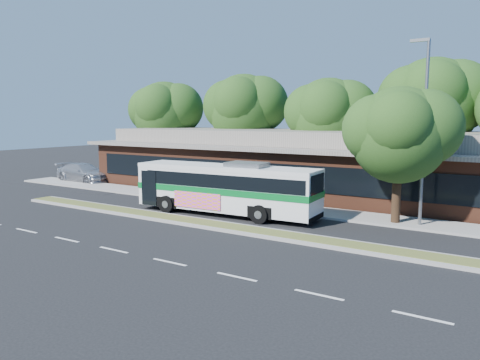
{
  "coord_description": "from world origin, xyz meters",
  "views": [
    {
      "loc": [
        14.37,
        -17.79,
        5.38
      ],
      "look_at": [
        0.76,
        3.34,
        2.0
      ],
      "focal_mm": 35.0,
      "sensor_mm": 36.0,
      "label": 1
    }
  ],
  "objects_px": {
    "lamp_post": "(424,127)",
    "sedan": "(84,173)",
    "transit_bus": "(226,185)",
    "sidewalk_tree": "(407,133)"
  },
  "relations": [
    {
      "from": "lamp_post",
      "to": "sidewalk_tree",
      "type": "bearing_deg",
      "value": 178.33
    },
    {
      "from": "transit_bus",
      "to": "sidewalk_tree",
      "type": "bearing_deg",
      "value": 13.54
    },
    {
      "from": "lamp_post",
      "to": "sedan",
      "type": "distance_m",
      "value": 27.66
    },
    {
      "from": "lamp_post",
      "to": "sidewalk_tree",
      "type": "distance_m",
      "value": 0.83
    },
    {
      "from": "lamp_post",
      "to": "sidewalk_tree",
      "type": "height_order",
      "value": "lamp_post"
    },
    {
      "from": "transit_bus",
      "to": "sedan",
      "type": "height_order",
      "value": "transit_bus"
    },
    {
      "from": "lamp_post",
      "to": "transit_bus",
      "type": "relative_size",
      "value": 0.84
    },
    {
      "from": "lamp_post",
      "to": "transit_bus",
      "type": "xyz_separation_m",
      "value": [
        -9.64,
        -2.73,
        -3.24
      ]
    },
    {
      "from": "sedan",
      "to": "sidewalk_tree",
      "type": "height_order",
      "value": "sidewalk_tree"
    },
    {
      "from": "transit_bus",
      "to": "sedan",
      "type": "bearing_deg",
      "value": 161.87
    }
  ]
}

